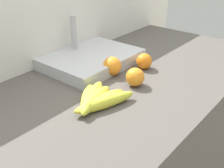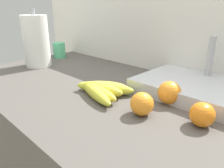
% 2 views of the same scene
% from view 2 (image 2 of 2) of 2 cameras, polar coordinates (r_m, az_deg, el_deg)
% --- Properties ---
extents(wall_back, '(2.01, 0.06, 1.30)m').
position_cam_2_polar(wall_back, '(1.11, 17.36, -10.90)').
color(wall_back, silver).
rests_on(wall_back, ground).
extents(banana_bunch, '(0.22, 0.18, 0.04)m').
position_cam_2_polar(banana_bunch, '(0.74, -3.17, -1.45)').
color(banana_bunch, gold).
rests_on(banana_bunch, counter).
extents(orange_front, '(0.07, 0.07, 0.07)m').
position_cam_2_polar(orange_front, '(0.60, 8.05, -5.32)').
color(orange_front, orange).
rests_on(orange_front, counter).
extents(orange_back_left, '(0.06, 0.06, 0.06)m').
position_cam_2_polar(orange_back_left, '(0.60, 23.26, -7.43)').
color(orange_back_left, orange).
rests_on(orange_back_left, counter).
extents(orange_far_right, '(0.07, 0.07, 0.07)m').
position_cam_2_polar(orange_far_right, '(0.69, 15.21, -2.26)').
color(orange_far_right, orange).
rests_on(orange_far_right, counter).
extents(paper_towel_roll, '(0.13, 0.13, 0.28)m').
position_cam_2_polar(paper_towel_roll, '(1.15, -19.73, 10.81)').
color(paper_towel_roll, white).
rests_on(paper_towel_roll, counter).
extents(sink_basin, '(0.38, 0.29, 0.19)m').
position_cam_2_polar(sink_basin, '(0.80, 21.50, -0.83)').
color(sink_basin, '#B7BABF').
rests_on(sink_basin, counter).
extents(mug, '(0.07, 0.07, 0.09)m').
position_cam_2_polar(mug, '(1.32, -14.02, 8.82)').
color(mug, '#56BF86').
rests_on(mug, counter).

